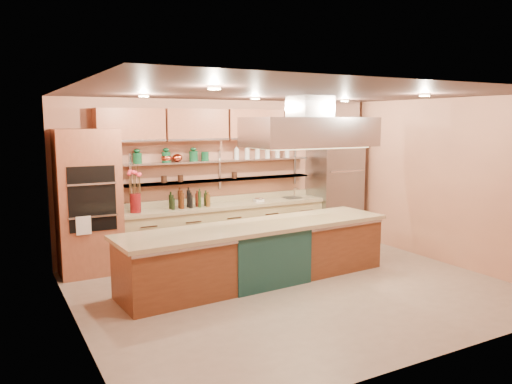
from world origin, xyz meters
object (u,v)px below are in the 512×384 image
copper_kettle (177,158)px  green_canister (205,156)px  island (259,253)px  refrigerator (335,189)px  kitchen_scale (259,199)px  flower_vase (135,203)px

copper_kettle → green_canister: 0.52m
island → green_canister: size_ratio=26.17×
refrigerator → island: size_ratio=0.50×
island → copper_kettle: bearing=104.9°
kitchen_scale → green_canister: green_canister is taller
flower_vase → copper_kettle: 1.10m
island → kitchen_scale: kitchen_scale is taller
copper_kettle → green_canister: (0.52, 0.00, 0.01)m
refrigerator → copper_kettle: size_ratio=11.96×
island → copper_kettle: 2.34m
flower_vase → copper_kettle: bearing=15.1°
kitchen_scale → copper_kettle: (-1.50, 0.22, 0.81)m
refrigerator → island: 3.15m
refrigerator → copper_kettle: (-3.25, 0.23, 0.74)m
flower_vase → kitchen_scale: flower_vase is taller
refrigerator → island: (-2.64, -1.59, -0.61)m
kitchen_scale → copper_kettle: copper_kettle is taller
island → green_canister: 2.27m
green_canister → refrigerator: bearing=-4.8°
refrigerator → kitchen_scale: size_ratio=12.74×
island → copper_kettle: size_ratio=24.09×
refrigerator → flower_vase: refrigerator is taller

